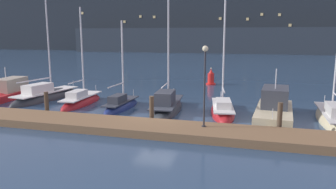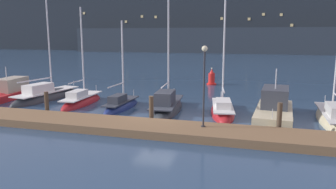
# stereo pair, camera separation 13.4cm
# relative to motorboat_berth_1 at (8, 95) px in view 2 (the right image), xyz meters

# --- Properties ---
(ground_plane) EXTENTS (400.00, 400.00, 0.00)m
(ground_plane) POSITION_rel_motorboat_berth_1_xyz_m (14.77, -3.80, -0.24)
(ground_plane) COLOR navy
(dock) EXTENTS (37.14, 2.80, 0.45)m
(dock) POSITION_rel_motorboat_berth_1_xyz_m (14.77, -6.15, -0.02)
(dock) COLOR brown
(dock) RESTS_ON ground
(mooring_pile_1) EXTENTS (0.28, 0.28, 1.66)m
(mooring_pile_1) POSITION_rel_motorboat_berth_1_xyz_m (7.27, -4.50, 0.59)
(mooring_pile_1) COLOR #4C3D2D
(mooring_pile_1) RESTS_ON ground
(mooring_pile_2) EXTENTS (0.28, 0.28, 1.76)m
(mooring_pile_2) POSITION_rel_motorboat_berth_1_xyz_m (14.77, -4.50, 0.64)
(mooring_pile_2) COLOR #4C3D2D
(mooring_pile_2) RESTS_ON ground
(mooring_pile_3) EXTENTS (0.28, 0.28, 1.77)m
(mooring_pile_3) POSITION_rel_motorboat_berth_1_xyz_m (22.28, -4.50, 0.64)
(mooring_pile_3) COLOR #4C3D2D
(mooring_pile_3) RESTS_ON ground
(motorboat_berth_1) EXTENTS (3.01, 7.23, 3.42)m
(motorboat_berth_1) POSITION_rel_motorboat_berth_1_xyz_m (0.00, 0.00, 0.00)
(motorboat_berth_1) COLOR red
(motorboat_berth_1) RESTS_ON ground
(sailboat_berth_2) EXTENTS (2.95, 7.86, 11.81)m
(sailboat_berth_2) POSITION_rel_motorboat_berth_1_xyz_m (3.55, 0.52, -0.11)
(sailboat_berth_2) COLOR #2D3338
(sailboat_berth_2) RESTS_ON ground
(sailboat_berth_3) EXTENTS (1.85, 5.90, 8.27)m
(sailboat_berth_3) POSITION_rel_motorboat_berth_1_xyz_m (7.46, -0.36, -0.13)
(sailboat_berth_3) COLOR red
(sailboat_berth_3) RESTS_ON ground
(sailboat_berth_4) EXTENTS (1.45, 5.26, 7.15)m
(sailboat_berth_4) POSITION_rel_motorboat_berth_1_xyz_m (11.18, -0.99, -0.13)
(sailboat_berth_4) COLOR navy
(sailboat_berth_4) RESTS_ON ground
(sailboat_berth_5) EXTENTS (2.64, 7.01, 10.89)m
(sailboat_berth_5) POSITION_rel_motorboat_berth_1_xyz_m (14.69, -0.72, -0.07)
(sailboat_berth_5) COLOR #2D3338
(sailboat_berth_5) RESTS_ON ground
(sailboat_berth_6) EXTENTS (2.59, 6.36, 9.66)m
(sailboat_berth_6) POSITION_rel_motorboat_berth_1_xyz_m (18.70, -0.48, -0.13)
(sailboat_berth_6) COLOR red
(sailboat_berth_6) RESTS_ON ground
(motorboat_berth_7) EXTENTS (2.97, 7.15, 3.77)m
(motorboat_berth_7) POSITION_rel_motorboat_berth_1_xyz_m (22.15, -0.69, 0.11)
(motorboat_berth_7) COLOR beige
(motorboat_berth_7) RESTS_ON ground
(sailboat_berth_8) EXTENTS (1.84, 7.40, 9.57)m
(sailboat_berth_8) POSITION_rel_motorboat_berth_1_xyz_m (25.74, -1.00, -0.13)
(sailboat_berth_8) COLOR beige
(sailboat_berth_8) RESTS_ON ground
(channel_buoy) EXTENTS (1.06, 1.06, 1.90)m
(channel_buoy) POSITION_rel_motorboat_berth_1_xyz_m (15.93, 12.81, 0.46)
(channel_buoy) COLOR red
(channel_buoy) RESTS_ON ground
(dock_lamppost) EXTENTS (0.32, 0.32, 4.44)m
(dock_lamppost) POSITION_rel_motorboat_berth_1_xyz_m (18.25, -5.81, 3.14)
(dock_lamppost) COLOR #2D2D33
(dock_lamppost) RESTS_ON dock
(hillside_backdrop) EXTENTS (240.00, 23.00, 20.81)m
(hillside_backdrop) POSITION_rel_motorboat_berth_1_xyz_m (17.06, 88.48, 9.36)
(hillside_backdrop) COLOR #232B33
(hillside_backdrop) RESTS_ON ground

